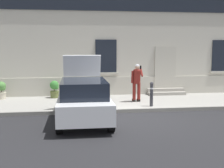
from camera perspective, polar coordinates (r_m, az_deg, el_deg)
ground_plane at (r=10.88m, az=5.33°, el=-6.72°), size 80.00×80.00×0.00m
sidewalk at (r=13.55m, az=2.69°, el=-3.63°), size 24.00×3.60×0.15m
curb_edge at (r=11.76m, az=4.31°, el=-5.29°), size 24.00×0.12×0.15m
building_facade at (r=15.81m, az=1.15°, el=11.20°), size 24.00×1.52×7.50m
entrance_stoop at (r=15.59m, az=10.69°, el=-1.56°), size 1.99×0.64×0.32m
hatchback_car_white at (r=10.19m, az=-5.66°, el=-3.08°), size 1.79×4.07×2.34m
bollard_near_person at (r=12.23m, az=7.87°, el=-1.81°), size 0.15×0.15×1.04m
person_on_phone at (r=13.16m, az=4.95°, el=0.77°), size 0.51×0.49×1.75m
planter_cream at (r=14.84m, az=-21.15°, el=-1.09°), size 0.44×0.44×0.86m
planter_olive at (r=14.50m, az=-11.36°, el=-0.93°), size 0.44×0.44×0.86m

